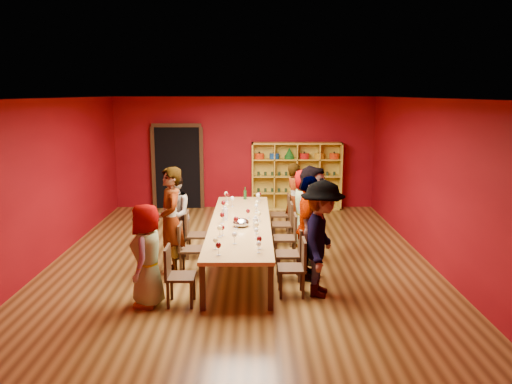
# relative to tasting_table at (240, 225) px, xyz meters

# --- Properties ---
(room_shell) EXTENTS (7.10, 9.10, 3.04)m
(room_shell) POSITION_rel_tasting_table_xyz_m (0.00, 0.00, 0.80)
(room_shell) COLOR #503415
(room_shell) RESTS_ON ground
(tasting_table) EXTENTS (1.10, 4.50, 0.75)m
(tasting_table) POSITION_rel_tasting_table_xyz_m (0.00, 0.00, 0.00)
(tasting_table) COLOR #AE8548
(tasting_table) RESTS_ON ground
(doorway) EXTENTS (1.40, 0.17, 2.30)m
(doorway) POSITION_rel_tasting_table_xyz_m (-1.80, 4.43, 0.42)
(doorway) COLOR black
(doorway) RESTS_ON ground
(shelving_unit) EXTENTS (2.40, 0.40, 1.80)m
(shelving_unit) POSITION_rel_tasting_table_xyz_m (1.40, 4.32, 0.28)
(shelving_unit) COLOR gold
(shelving_unit) RESTS_ON ground
(chair_person_left_0) EXTENTS (0.42, 0.42, 0.89)m
(chair_person_left_0) POSITION_rel_tasting_table_xyz_m (-0.91, -1.96, -0.20)
(chair_person_left_0) COLOR black
(chair_person_left_0) RESTS_ON ground
(person_left_0) EXTENTS (0.44, 0.76, 1.53)m
(person_left_0) POSITION_rel_tasting_table_xyz_m (-1.31, -1.96, 0.06)
(person_left_0) COLOR #5A7BBA
(person_left_0) RESTS_ON ground
(chair_person_left_1) EXTENTS (0.42, 0.42, 0.89)m
(chair_person_left_1) POSITION_rel_tasting_table_xyz_m (-0.91, -0.65, -0.20)
(chair_person_left_1) COLOR black
(chair_person_left_1) RESTS_ON ground
(person_left_1) EXTENTS (0.67, 0.80, 1.87)m
(person_left_1) POSITION_rel_tasting_table_xyz_m (-1.17, -0.65, 0.24)
(person_left_1) COLOR pink
(person_left_1) RESTS_ON ground
(chair_person_left_2) EXTENTS (0.42, 0.42, 0.89)m
(chair_person_left_2) POSITION_rel_tasting_table_xyz_m (-0.91, 0.22, -0.20)
(chair_person_left_2) COLOR black
(chair_person_left_2) RESTS_ON ground
(person_left_2) EXTENTS (0.59, 0.87, 1.65)m
(person_left_2) POSITION_rel_tasting_table_xyz_m (-1.27, 0.22, 0.12)
(person_left_2) COLOR #131734
(person_left_2) RESTS_ON ground
(chair_person_right_0) EXTENTS (0.42, 0.42, 0.89)m
(chair_person_right_0) POSITION_rel_tasting_table_xyz_m (0.91, -1.61, -0.20)
(chair_person_right_0) COLOR black
(chair_person_right_0) RESTS_ON ground
(person_right_0) EXTENTS (0.77, 1.25, 1.81)m
(person_right_0) POSITION_rel_tasting_table_xyz_m (1.29, -1.61, 0.20)
(person_right_0) COLOR #121633
(person_right_0) RESTS_ON ground
(chair_person_right_1) EXTENTS (0.42, 0.42, 0.89)m
(chair_person_right_1) POSITION_rel_tasting_table_xyz_m (0.91, -0.93, -0.20)
(chair_person_right_1) COLOR black
(chair_person_right_1) RESTS_ON ground
(person_right_1) EXTENTS (0.63, 1.09, 1.76)m
(person_right_1) POSITION_rel_tasting_table_xyz_m (1.16, -0.93, 0.18)
(person_right_1) COLOR #BF808E
(person_right_1) RESTS_ON ground
(chair_person_right_2) EXTENTS (0.42, 0.42, 0.89)m
(chair_person_right_2) POSITION_rel_tasting_table_xyz_m (0.91, 0.01, -0.20)
(chair_person_right_2) COLOR black
(chair_person_right_2) RESTS_ON ground
(person_right_2) EXTENTS (1.05, 1.73, 1.80)m
(person_right_2) POSITION_rel_tasting_table_xyz_m (1.33, 0.01, 0.20)
(person_right_2) COLOR silver
(person_right_2) RESTS_ON ground
(chair_person_right_3) EXTENTS (0.42, 0.42, 0.89)m
(chair_person_right_3) POSITION_rel_tasting_table_xyz_m (0.91, 0.99, -0.20)
(chair_person_right_3) COLOR black
(chair_person_right_3) RESTS_ON ground
(person_right_3) EXTENTS (0.63, 0.86, 1.58)m
(person_right_3) POSITION_rel_tasting_table_xyz_m (1.28, 0.99, 0.09)
(person_right_3) COLOR beige
(person_right_3) RESTS_ON ground
(chair_person_right_4) EXTENTS (0.42, 0.42, 0.89)m
(chair_person_right_4) POSITION_rel_tasting_table_xyz_m (0.91, 1.84, -0.20)
(chair_person_right_4) COLOR black
(chair_person_right_4) RESTS_ON ground
(person_right_4) EXTENTS (0.55, 0.66, 1.59)m
(person_right_4) POSITION_rel_tasting_table_xyz_m (1.15, 1.84, 0.10)
(person_right_4) COLOR #5E81C1
(person_right_4) RESTS_ON ground
(wine_glass_0) EXTENTS (0.08, 0.08, 0.20)m
(wine_glass_0) POSITION_rel_tasting_table_xyz_m (-0.29, 0.72, 0.20)
(wine_glass_0) COLOR silver
(wine_glass_0) RESTS_ON tasting_table
(wine_glass_1) EXTENTS (0.09, 0.09, 0.21)m
(wine_glass_1) POSITION_rel_tasting_table_xyz_m (-0.36, 0.88, 0.21)
(wine_glass_1) COLOR silver
(wine_glass_1) RESTS_ON tasting_table
(wine_glass_2) EXTENTS (0.08, 0.08, 0.19)m
(wine_glass_2) POSITION_rel_tasting_table_xyz_m (0.14, 0.25, 0.19)
(wine_glass_2) COLOR silver
(wine_glass_2) RESTS_ON tasting_table
(wine_glass_3) EXTENTS (0.08, 0.08, 0.20)m
(wine_glass_3) POSITION_rel_tasting_table_xyz_m (0.33, -1.62, 0.20)
(wine_glass_3) COLOR silver
(wine_glass_3) RESTS_ON tasting_table
(wine_glass_4) EXTENTS (0.07, 0.07, 0.18)m
(wine_glass_4) POSITION_rel_tasting_table_xyz_m (-0.27, -0.90, 0.18)
(wine_glass_4) COLOR silver
(wine_glass_4) RESTS_ON tasting_table
(wine_glass_5) EXTENTS (0.08, 0.08, 0.21)m
(wine_glass_5) POSITION_rel_tasting_table_xyz_m (0.29, -0.77, 0.20)
(wine_glass_5) COLOR silver
(wine_glass_5) RESTS_ON tasting_table
(wine_glass_6) EXTENTS (0.09, 0.09, 0.22)m
(wine_glass_6) POSITION_rel_tasting_table_xyz_m (0.34, 1.62, 0.21)
(wine_glass_6) COLOR silver
(wine_glass_6) RESTS_ON tasting_table
(wine_glass_7) EXTENTS (0.09, 0.09, 0.21)m
(wine_glass_7) POSITION_rel_tasting_table_xyz_m (0.31, 0.91, 0.20)
(wine_glass_7) COLOR silver
(wine_glass_7) RESTS_ON tasting_table
(wine_glass_8) EXTENTS (0.09, 0.09, 0.21)m
(wine_glass_8) POSITION_rel_tasting_table_xyz_m (-0.33, -0.12, 0.21)
(wine_glass_8) COLOR silver
(wine_glass_8) RESTS_ON tasting_table
(wine_glass_9) EXTENTS (0.08, 0.08, 0.20)m
(wine_glass_9) POSITION_rel_tasting_table_xyz_m (0.37, 1.83, 0.19)
(wine_glass_9) COLOR silver
(wine_glass_9) RESTS_ON tasting_table
(wine_glass_10) EXTENTS (0.07, 0.07, 0.18)m
(wine_glass_10) POSITION_rel_tasting_table_xyz_m (-0.34, -1.64, 0.18)
(wine_glass_10) COLOR silver
(wine_glass_10) RESTS_ON tasting_table
(wine_glass_11) EXTENTS (0.09, 0.09, 0.21)m
(wine_glass_11) POSITION_rel_tasting_table_xyz_m (-0.33, 1.72, 0.21)
(wine_glass_11) COLOR silver
(wine_glass_11) RESTS_ON tasting_table
(wine_glass_12) EXTENTS (0.08, 0.08, 0.21)m
(wine_glass_12) POSITION_rel_tasting_table_xyz_m (-0.31, -0.99, 0.20)
(wine_glass_12) COLOR silver
(wine_glass_12) RESTS_ON tasting_table
(wine_glass_13) EXTENTS (0.08, 0.08, 0.20)m
(wine_glass_13) POSITION_rel_tasting_table_xyz_m (-0.06, -1.37, 0.20)
(wine_glass_13) COLOR silver
(wine_glass_13) RESTS_ON tasting_table
(wine_glass_14) EXTENTS (0.09, 0.09, 0.22)m
(wine_glass_14) POSITION_rel_tasting_table_xyz_m (-0.06, -0.47, 0.21)
(wine_glass_14) COLOR silver
(wine_glass_14) RESTS_ON tasting_table
(wine_glass_15) EXTENTS (0.09, 0.09, 0.22)m
(wine_glass_15) POSITION_rel_tasting_table_xyz_m (-0.20, 1.28, 0.21)
(wine_glass_15) COLOR silver
(wine_glass_15) RESTS_ON tasting_table
(wine_glass_16) EXTENTS (0.08, 0.08, 0.20)m
(wine_glass_16) POSITION_rel_tasting_table_xyz_m (-0.27, -1.94, 0.20)
(wine_glass_16) COLOR silver
(wine_glass_16) RESTS_ON tasting_table
(wine_glass_17) EXTENTS (0.07, 0.07, 0.18)m
(wine_glass_17) POSITION_rel_tasting_table_xyz_m (0.32, -1.82, 0.18)
(wine_glass_17) COLOR silver
(wine_glass_17) RESTS_ON tasting_table
(wine_glass_18) EXTENTS (0.08, 0.08, 0.19)m
(wine_glass_18) POSITION_rel_tasting_table_xyz_m (0.34, 0.04, 0.19)
(wine_glass_18) COLOR silver
(wine_glass_18) RESTS_ON tasting_table
(wine_glass_19) EXTENTS (0.08, 0.08, 0.19)m
(wine_glass_19) POSITION_rel_tasting_table_xyz_m (0.30, 0.70, 0.19)
(wine_glass_19) COLOR silver
(wine_glass_19) RESTS_ON tasting_table
(wine_glass_20) EXTENTS (0.09, 0.09, 0.22)m
(wine_glass_20) POSITION_rel_tasting_table_xyz_m (-0.36, 1.80, 0.21)
(wine_glass_20) COLOR silver
(wine_glass_20) RESTS_ON tasting_table
(wine_glass_21) EXTENTS (0.07, 0.07, 0.18)m
(wine_glass_21) POSITION_rel_tasting_table_xyz_m (0.29, -1.06, 0.18)
(wine_glass_21) COLOR silver
(wine_glass_21) RESTS_ON tasting_table
(spittoon_bowl) EXTENTS (0.30, 0.30, 0.16)m
(spittoon_bowl) POSITION_rel_tasting_table_xyz_m (0.02, -0.32, 0.12)
(spittoon_bowl) COLOR silver
(spittoon_bowl) RESTS_ON tasting_table
(carafe_a) EXTENTS (0.13, 0.13, 0.26)m
(carafe_a) POSITION_rel_tasting_table_xyz_m (-0.29, 0.13, 0.17)
(carafe_a) COLOR silver
(carafe_a) RESTS_ON tasting_table
(carafe_b) EXTENTS (0.10, 0.10, 0.24)m
(carafe_b) POSITION_rel_tasting_table_xyz_m (0.28, -0.50, 0.16)
(carafe_b) COLOR silver
(carafe_b) RESTS_ON tasting_table
(wine_bottle) EXTENTS (0.07, 0.07, 0.28)m
(wine_bottle) POSITION_rel_tasting_table_xyz_m (0.06, 1.99, 0.16)
(wine_bottle) COLOR #153A18
(wine_bottle) RESTS_ON tasting_table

